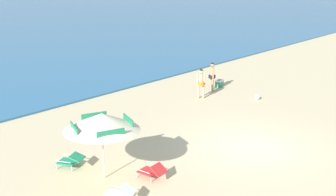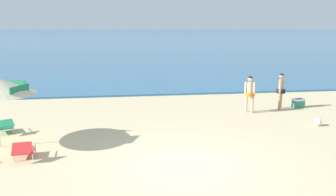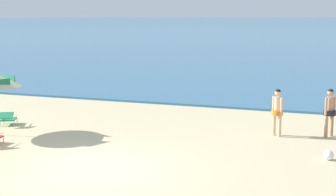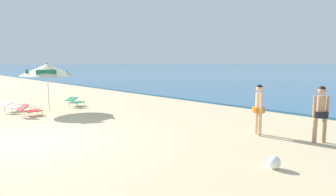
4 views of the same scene
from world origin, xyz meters
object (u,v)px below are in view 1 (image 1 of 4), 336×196
(beach_umbrella_striped_main, at_px, (102,122))
(lounge_chair_beside_umbrella, at_px, (71,160))
(lounge_chair_under_umbrella, at_px, (152,171))
(person_standing_beside, at_px, (212,74))
(person_standing_near_shore, at_px, (201,81))
(cooler_box, at_px, (219,83))
(lounge_chair_facing_sea, at_px, (120,194))
(beach_ball, at_px, (257,97))

(beach_umbrella_striped_main, relative_size, lounge_chair_beside_umbrella, 2.43)
(lounge_chair_under_umbrella, height_order, person_standing_beside, person_standing_beside)
(person_standing_near_shore, height_order, cooler_box, person_standing_near_shore)
(lounge_chair_under_umbrella, relative_size, lounge_chair_facing_sea, 0.93)
(lounge_chair_under_umbrella, height_order, person_standing_near_shore, person_standing_near_shore)
(person_standing_beside, height_order, cooler_box, person_standing_beside)
(lounge_chair_beside_umbrella, bearing_deg, lounge_chair_facing_sea, -97.78)
(lounge_chair_beside_umbrella, xyz_separation_m, lounge_chair_facing_sea, (-0.40, -2.89, -0.00))
(lounge_chair_beside_umbrella, relative_size, cooler_box, 1.87)
(beach_umbrella_striped_main, xyz_separation_m, lounge_chair_under_umbrella, (0.99, -1.17, -1.65))
(person_standing_beside, relative_size, beach_ball, 5.66)
(person_standing_near_shore, height_order, beach_ball, person_standing_near_shore)
(lounge_chair_beside_umbrella, relative_size, person_standing_near_shore, 0.64)
(lounge_chair_under_umbrella, distance_m, lounge_chair_beside_umbrella, 2.88)
(person_standing_near_shore, bearing_deg, lounge_chair_facing_sea, -155.01)
(lounge_chair_beside_umbrella, height_order, cooler_box, lounge_chair_beside_umbrella)
(beach_umbrella_striped_main, relative_size, person_standing_near_shore, 1.55)
(lounge_chair_under_umbrella, xyz_separation_m, beach_ball, (9.98, 1.93, -0.13))
(lounge_chair_under_umbrella, relative_size, person_standing_near_shore, 0.60)
(lounge_chair_under_umbrella, bearing_deg, person_standing_beside, 25.79)
(lounge_chair_facing_sea, height_order, person_standing_near_shore, person_standing_near_shore)
(lounge_chair_beside_umbrella, xyz_separation_m, cooler_box, (12.07, 2.32, -0.07))
(lounge_chair_under_umbrella, xyz_separation_m, lounge_chair_facing_sea, (-1.65, -0.31, 0.01))
(lounge_chair_beside_umbrella, relative_size, beach_ball, 3.55)
(lounge_chair_under_umbrella, bearing_deg, lounge_chair_facing_sea, -169.52)
(beach_umbrella_striped_main, bearing_deg, lounge_chair_beside_umbrella, 100.57)
(cooler_box, xyz_separation_m, beach_ball, (-0.83, -2.98, -0.06))
(lounge_chair_facing_sea, height_order, cooler_box, lounge_chair_facing_sea)
(beach_umbrella_striped_main, distance_m, person_standing_beside, 11.47)
(lounge_chair_facing_sea, xyz_separation_m, beach_ball, (11.63, 2.23, -0.13))
(lounge_chair_under_umbrella, bearing_deg, lounge_chair_beside_umbrella, 115.91)
(person_standing_near_shore, distance_m, person_standing_beside, 1.70)
(person_standing_beside, distance_m, cooler_box, 1.21)
(beach_umbrella_striped_main, bearing_deg, person_standing_beside, 18.31)
(cooler_box, bearing_deg, lounge_chair_facing_sea, -157.31)
(person_standing_near_shore, bearing_deg, beach_umbrella_striped_main, -161.27)
(cooler_box, bearing_deg, lounge_chair_beside_umbrella, -169.13)
(lounge_chair_facing_sea, xyz_separation_m, person_standing_beside, (11.51, 5.07, 0.66))
(lounge_chair_beside_umbrella, distance_m, beach_ball, 11.26)
(beach_umbrella_striped_main, relative_size, cooler_box, 4.54)
(person_standing_near_shore, height_order, person_standing_beside, person_standing_beside)
(lounge_chair_facing_sea, height_order, beach_ball, lounge_chair_facing_sea)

